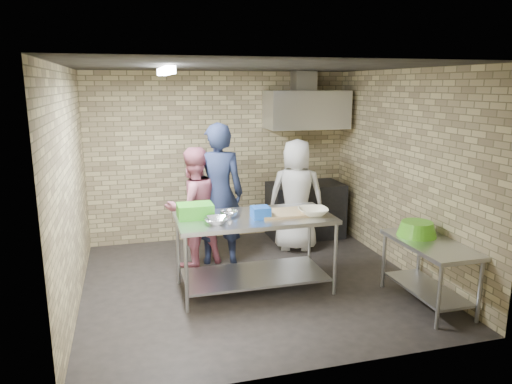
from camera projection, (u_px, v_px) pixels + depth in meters
floor at (253, 283)px, 6.14m from camera, size 4.20×4.20×0.00m
ceiling at (252, 66)px, 5.54m from camera, size 4.20×4.20×0.00m
back_wall at (221, 157)px, 7.72m from camera, size 4.20×0.06×2.70m
front_wall at (314, 226)px, 3.96m from camera, size 4.20×0.06×2.70m
left_wall at (70, 190)px, 5.30m from camera, size 0.06×4.00×2.70m
right_wall at (404, 172)px, 6.38m from camera, size 0.06×4.00×2.70m
prep_table at (254, 253)px, 5.87m from camera, size 1.88×0.94×0.94m
side_counter at (428, 273)px, 5.48m from camera, size 0.60×1.20×0.75m
stove at (305, 210)px, 7.94m from camera, size 1.20×0.70×0.90m
range_hood at (306, 110)px, 7.62m from camera, size 1.30×0.60×0.60m
hood_duct at (304, 81)px, 7.66m from camera, size 0.35×0.30×0.30m
wall_shelf at (319, 120)px, 7.92m from camera, size 0.80×0.20×0.04m
fluorescent_fixture at (165, 71)px, 5.29m from camera, size 0.10×1.25×0.08m
green_crate at (195, 211)px, 5.68m from camera, size 0.42×0.31×0.17m
blue_tub at (261, 212)px, 5.67m from camera, size 0.21×0.21×0.14m
cutting_board at (282, 213)px, 5.83m from camera, size 0.57×0.44×0.03m
mixing_bowl_a at (217, 221)px, 5.44m from camera, size 0.33×0.33×0.07m
mixing_bowl_b at (229, 214)px, 5.72m from camera, size 0.26×0.26×0.07m
ceramic_bowl at (313, 212)px, 5.79m from camera, size 0.41×0.41×0.09m
green_basin at (417, 229)px, 5.61m from camera, size 0.46×0.46×0.17m
bottle_red at (305, 113)px, 7.83m from camera, size 0.07×0.07×0.18m
bottle_green at (327, 114)px, 7.93m from camera, size 0.06×0.06×0.15m
man_navy at (218, 194)px, 6.64m from camera, size 0.79×0.58×2.00m
woman_pink at (193, 207)px, 6.59m from camera, size 0.98×0.87×1.67m
woman_white at (296, 195)px, 7.22m from camera, size 0.96×0.78×1.71m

